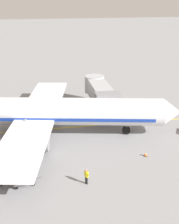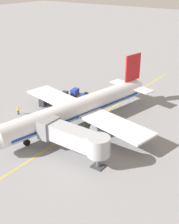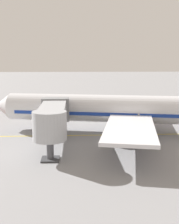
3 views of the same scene
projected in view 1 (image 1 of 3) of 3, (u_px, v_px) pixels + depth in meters
The scene contains 9 objects.
ground_plane at pixel (58, 128), 41.12m from camera, with size 400.00×400.00×0.00m, color gray.
gate_lead_in_line at pixel (58, 128), 41.12m from camera, with size 0.24×80.00×0.01m, color gold.
parked_airliner at pixel (42, 112), 38.53m from camera, with size 30.43×37.12×10.63m.
jet_bridge at pixel (100, 92), 45.40m from camera, with size 12.15×3.50×4.98m.
baggage_cart_front at pixel (23, 176), 28.68m from camera, with size 1.64×2.97×1.58m.
ground_crew_wing_walker at pixel (21, 159), 31.67m from camera, with size 0.26×0.73×1.69m.
ground_crew_loader at pixel (12, 140), 35.89m from camera, with size 0.57×0.58×1.69m.
ground_crew_marshaller at pixel (86, 176), 28.77m from camera, with size 0.67×0.45×1.69m.
safety_cone_nose_left at pixel (146, 154), 33.98m from camera, with size 0.36×0.36×0.59m.
Camera 1 is at (37.32, -2.16, 17.88)m, focal length 45.83 mm.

